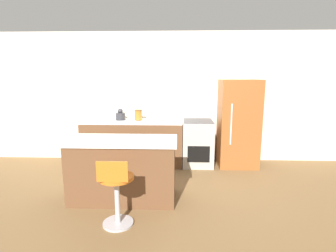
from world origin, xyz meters
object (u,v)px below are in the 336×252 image
stool_chair (116,191)px  mixing_bowl (158,118)px  refrigerator (238,123)px  kettle (120,115)px  oven_range (198,143)px

stool_chair → mixing_bowl: mixing_bowl is taller
refrigerator → stool_chair: size_ratio=1.99×
stool_chair → refrigerator: bearing=49.7°
refrigerator → mixing_bowl: (-1.55, 0.03, 0.09)m
kettle → mixing_bowl: 0.74m
stool_chair → kettle: kettle is taller
refrigerator → stool_chair: (-1.87, -2.21, -0.41)m
oven_range → kettle: size_ratio=3.94×
oven_range → kettle: (-1.52, 0.04, 0.53)m
stool_chair → mixing_bowl: (0.32, 2.24, 0.50)m
kettle → stool_chair: bearing=-79.3°
oven_range → refrigerator: (0.77, 0.00, 0.39)m
kettle → mixing_bowl: bearing=0.0°
oven_range → mixing_bowl: bearing=177.3°
refrigerator → kettle: 2.30m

